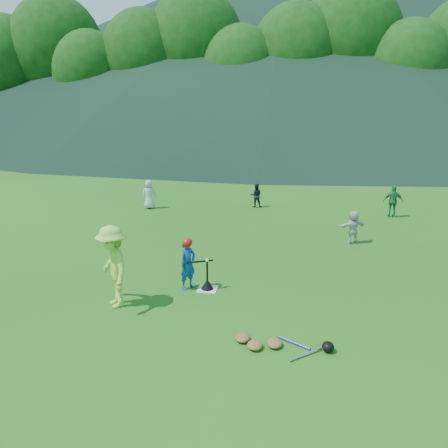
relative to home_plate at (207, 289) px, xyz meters
name	(u,v)px	position (x,y,z in m)	size (l,w,h in m)	color
ground	(207,289)	(0.00, 0.00, -0.01)	(120.00, 120.00, 0.00)	#205513
home_plate	(207,289)	(0.00, 0.00, 0.00)	(0.45, 0.45, 0.02)	silver
baseball	(207,260)	(0.00, 0.00, 0.73)	(0.08, 0.08, 0.08)	white
batter_child	(188,264)	(-0.47, 0.00, 0.61)	(0.45, 0.29, 1.23)	navy
adult_coach	(113,267)	(-1.83, -1.12, 0.89)	(1.17, 0.67, 1.81)	#A1DC40
fielder_a	(149,194)	(-3.86, 7.36, 0.58)	(0.58, 0.37, 1.18)	#BDBDBD
fielder_b	(256,195)	(0.42, 8.28, 0.48)	(0.48, 0.37, 0.98)	black
fielder_c	(393,201)	(5.67, 7.53, 0.60)	(0.72, 0.30, 1.22)	#227242
fielder_d	(353,227)	(3.80, 4.09, 0.51)	(0.96, 0.31, 1.04)	silver
batting_tee	(207,284)	(0.00, 0.00, 0.12)	(0.30, 0.30, 0.68)	black
batter_gear	(188,244)	(-0.44, 0.00, 1.10)	(0.72, 0.27, 0.59)	red
equipment_pile	(275,343)	(1.69, -2.23, 0.06)	(1.80, 0.80, 0.19)	olive
outfield_fence	(272,143)	(0.00, 28.00, 0.69)	(70.07, 0.08, 1.33)	gray
tree_line	(280,54)	(0.20, 33.83, 8.20)	(70.04, 11.40, 14.82)	#382314
distant_hills	(249,41)	(-7.63, 81.81, 14.97)	(155.00, 140.00, 32.00)	black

